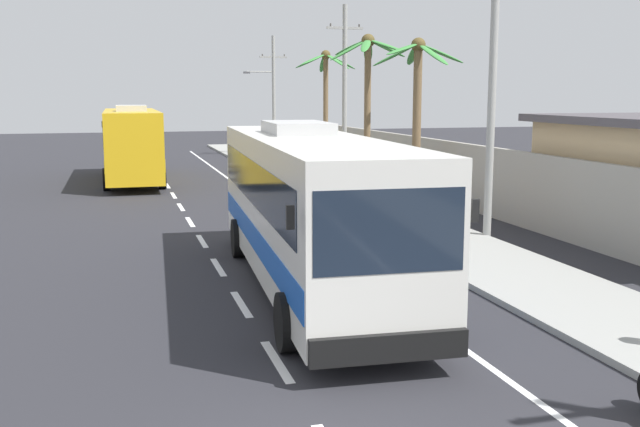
% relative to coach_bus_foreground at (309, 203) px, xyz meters
% --- Properties ---
extents(sidewalk_kerb, '(3.20, 90.00, 0.14)m').
position_rel_coach_bus_foreground_xyz_m(sidewalk_kerb, '(5.04, 1.19, -1.87)').
color(sidewalk_kerb, '#999993').
rests_on(sidewalk_kerb, ground).
extents(lane_markings, '(3.43, 71.54, 0.01)m').
position_rel_coach_bus_foreground_xyz_m(lane_markings, '(0.18, 6.09, -1.93)').
color(lane_markings, white).
rests_on(lane_markings, ground).
extents(boundary_wall, '(0.24, 60.00, 2.50)m').
position_rel_coach_bus_foreground_xyz_m(boundary_wall, '(8.84, 5.19, -0.69)').
color(boundary_wall, '#9E998E').
rests_on(boundary_wall, ground).
extents(coach_bus_foreground, '(3.46, 11.95, 3.72)m').
position_rel_coach_bus_foreground_xyz_m(coach_bus_foreground, '(0.00, 0.00, 0.00)').
color(coach_bus_foreground, silver).
rests_on(coach_bus_foreground, ground).
extents(coach_bus_far_lane, '(3.02, 10.98, 3.83)m').
position_rel_coach_bus_foreground_xyz_m(coach_bus_far_lane, '(-3.29, 22.00, 0.06)').
color(coach_bus_far_lane, gold).
rests_on(coach_bus_far_lane, ground).
extents(motorcycle_beside_bus, '(0.56, 1.96, 1.64)m').
position_rel_coach_bus_foreground_xyz_m(motorcycle_beside_bus, '(2.68, 8.74, -1.27)').
color(motorcycle_beside_bus, black).
rests_on(motorcycle_beside_bus, ground).
extents(pedestrian_far_walk, '(0.36, 0.36, 1.55)m').
position_rel_coach_bus_foreground_xyz_m(pedestrian_far_walk, '(5.65, 5.17, -0.99)').
color(pedestrian_far_walk, red).
rests_on(pedestrian_far_walk, sidewalk_kerb).
extents(utility_pole_mid, '(2.59, 0.24, 8.02)m').
position_rel_coach_bus_foreground_xyz_m(utility_pole_mid, '(6.65, 3.93, 2.33)').
color(utility_pole_mid, '#9E9E99').
rests_on(utility_pole_mid, ground).
extents(utility_pole_far, '(1.85, 0.24, 8.71)m').
position_rel_coach_bus_foreground_xyz_m(utility_pole_far, '(7.07, 19.63, 2.59)').
color(utility_pole_far, '#9E9E99').
rests_on(utility_pole_far, ground).
extents(utility_pole_distant, '(3.09, 0.24, 8.34)m').
position_rel_coach_bus_foreground_xyz_m(utility_pole_distant, '(6.77, 35.32, 2.48)').
color(utility_pole_distant, '#9E9E99').
rests_on(utility_pole_distant, ground).
extents(palm_nearest, '(3.61, 3.61, 6.52)m').
position_rel_coach_bus_foreground_xyz_m(palm_nearest, '(7.28, 10.99, 2.52)').
color(palm_nearest, brown).
rests_on(palm_nearest, ground).
extents(palm_second, '(3.44, 3.30, 6.81)m').
position_rel_coach_bus_foreground_xyz_m(palm_second, '(6.10, 13.43, 3.06)').
color(palm_second, brown).
rests_on(palm_second, ground).
extents(palm_third, '(3.85, 3.75, 6.92)m').
position_rel_coach_bus_foreground_xyz_m(palm_third, '(8.17, 26.85, 2.97)').
color(palm_third, brown).
rests_on(palm_third, ground).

